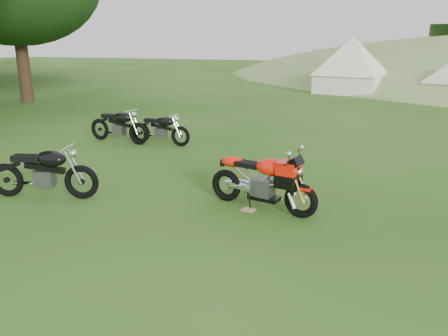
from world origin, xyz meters
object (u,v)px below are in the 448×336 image
(vintage_moto_a, at_px, (43,171))
(vintage_moto_b, at_px, (118,125))
(vintage_moto_d, at_px, (160,128))
(sport_motorcycle, at_px, (262,177))
(tent_left, at_px, (351,67))
(plywood_board, at_px, (248,210))

(vintage_moto_a, relative_size, vintage_moto_b, 1.03)
(vintage_moto_b, relative_size, vintage_moto_d, 1.10)
(sport_motorcycle, bearing_deg, vintage_moto_d, 149.48)
(vintage_moto_b, bearing_deg, vintage_moto_d, 13.62)
(vintage_moto_a, xyz_separation_m, tent_left, (4.28, 19.86, 0.91))
(vintage_moto_d, height_order, tent_left, tent_left)
(plywood_board, relative_size, tent_left, 0.07)
(plywood_board, xyz_separation_m, tent_left, (0.46, 19.21, 1.44))
(vintage_moto_b, bearing_deg, plywood_board, -30.27)
(plywood_board, bearing_deg, vintage_moto_a, -170.32)
(plywood_board, distance_m, vintage_moto_b, 6.42)
(sport_motorcycle, xyz_separation_m, tent_left, (0.27, 19.05, 0.85))
(vintage_moto_b, distance_m, tent_left, 16.30)
(vintage_moto_a, bearing_deg, tent_left, 63.48)
(plywood_board, height_order, tent_left, tent_left)
(plywood_board, relative_size, vintage_moto_a, 0.11)
(vintage_moto_a, distance_m, vintage_moto_d, 4.70)
(vintage_moto_a, distance_m, vintage_moto_b, 4.73)
(vintage_moto_a, bearing_deg, vintage_moto_d, 75.26)
(sport_motorcycle, xyz_separation_m, vintage_moto_a, (-4.01, -0.81, -0.06))
(plywood_board, distance_m, tent_left, 19.27)
(vintage_moto_d, distance_m, tent_left, 15.77)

